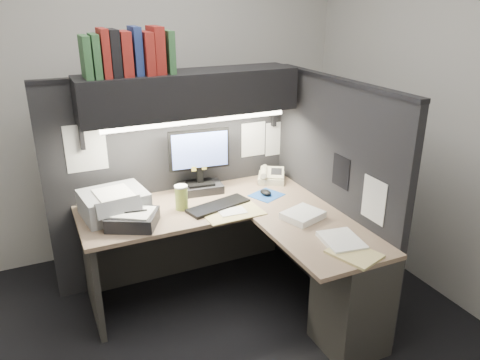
% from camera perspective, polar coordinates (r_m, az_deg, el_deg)
% --- Properties ---
extents(floor, '(3.50, 3.50, 0.00)m').
position_cam_1_polar(floor, '(3.32, -2.78, -18.49)').
color(floor, black).
rests_on(floor, ground).
extents(wall_back, '(3.50, 0.04, 2.70)m').
position_cam_1_polar(wall_back, '(4.06, -11.27, 9.97)').
color(wall_back, '#BAB7B1').
rests_on(wall_back, floor).
extents(wall_front, '(3.50, 0.04, 2.70)m').
position_cam_1_polar(wall_front, '(1.49, 18.96, -11.40)').
color(wall_front, '#BAB7B1').
rests_on(wall_front, floor).
extents(wall_right, '(0.04, 3.00, 2.70)m').
position_cam_1_polar(wall_right, '(3.66, 23.32, 7.41)').
color(wall_right, '#BAB7B1').
rests_on(wall_right, floor).
extents(partition_back, '(1.90, 0.06, 1.60)m').
position_cam_1_polar(partition_back, '(3.69, -8.03, 0.09)').
color(partition_back, black).
rests_on(partition_back, floor).
extents(partition_right, '(0.06, 1.50, 1.60)m').
position_cam_1_polar(partition_right, '(3.45, 11.06, -1.63)').
color(partition_right, black).
rests_on(partition_right, floor).
extents(desk, '(1.70, 1.53, 0.73)m').
position_cam_1_polar(desk, '(3.21, 4.26, -10.34)').
color(desk, '#886E57').
rests_on(desk, floor).
extents(overhead_shelf, '(1.55, 0.34, 0.30)m').
position_cam_1_polar(overhead_shelf, '(3.35, -6.15, 10.51)').
color(overhead_shelf, black).
rests_on(overhead_shelf, partition_back).
extents(task_light_tube, '(1.32, 0.04, 0.04)m').
position_cam_1_polar(task_light_tube, '(3.26, -5.22, 7.17)').
color(task_light_tube, white).
rests_on(task_light_tube, overhead_shelf).
extents(monitor, '(0.46, 0.23, 0.49)m').
position_cam_1_polar(monitor, '(3.53, -4.92, 1.46)').
color(monitor, black).
rests_on(monitor, desk).
extents(keyboard, '(0.49, 0.27, 0.02)m').
position_cam_1_polar(keyboard, '(3.34, -2.66, -3.16)').
color(keyboard, black).
rests_on(keyboard, desk).
extents(mousepad, '(0.28, 0.27, 0.00)m').
position_cam_1_polar(mousepad, '(3.54, 3.25, -1.86)').
color(mousepad, '#1C4B9C').
rests_on(mousepad, desk).
extents(mouse, '(0.08, 0.11, 0.04)m').
position_cam_1_polar(mouse, '(3.53, 3.14, -1.51)').
color(mouse, black).
rests_on(mouse, mousepad).
extents(telephone, '(0.29, 0.29, 0.09)m').
position_cam_1_polar(telephone, '(3.80, 3.85, 0.46)').
color(telephone, beige).
rests_on(telephone, desk).
extents(coffee_cup, '(0.10, 0.10, 0.17)m').
position_cam_1_polar(coffee_cup, '(3.30, -7.15, -2.21)').
color(coffee_cup, '#A7B649').
rests_on(coffee_cup, desk).
extents(printer, '(0.46, 0.40, 0.17)m').
position_cam_1_polar(printer, '(3.31, -15.11, -2.76)').
color(printer, '#999C9F').
rests_on(printer, desk).
extents(notebook_stack, '(0.39, 0.37, 0.09)m').
position_cam_1_polar(notebook_stack, '(3.14, -12.94, -4.71)').
color(notebook_stack, black).
rests_on(notebook_stack, desk).
extents(open_folder, '(0.42, 0.28, 0.01)m').
position_cam_1_polar(open_folder, '(3.26, -0.94, -3.95)').
color(open_folder, '#CCBB72').
rests_on(open_folder, desk).
extents(paper_stack_a, '(0.30, 0.28, 0.05)m').
position_cam_1_polar(paper_stack_a, '(3.19, 7.66, -4.28)').
color(paper_stack_a, white).
rests_on(paper_stack_a, desk).
extents(paper_stack_b, '(0.26, 0.30, 0.03)m').
position_cam_1_polar(paper_stack_b, '(2.94, 12.28, -7.27)').
color(paper_stack_b, white).
rests_on(paper_stack_b, desk).
extents(manila_stack, '(0.29, 0.33, 0.02)m').
position_cam_1_polar(manila_stack, '(2.83, 13.76, -8.75)').
color(manila_stack, '#CCBB72').
rests_on(manila_stack, desk).
extents(binder_row, '(0.58, 0.25, 0.30)m').
position_cam_1_polar(binder_row, '(3.20, -13.52, 14.84)').
color(binder_row, '#2B562F').
rests_on(binder_row, overhead_shelf).
extents(pinned_papers, '(1.76, 1.31, 0.51)m').
position_cam_1_polar(pinned_papers, '(3.40, -0.08, 3.02)').
color(pinned_papers, white).
rests_on(pinned_papers, partition_back).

